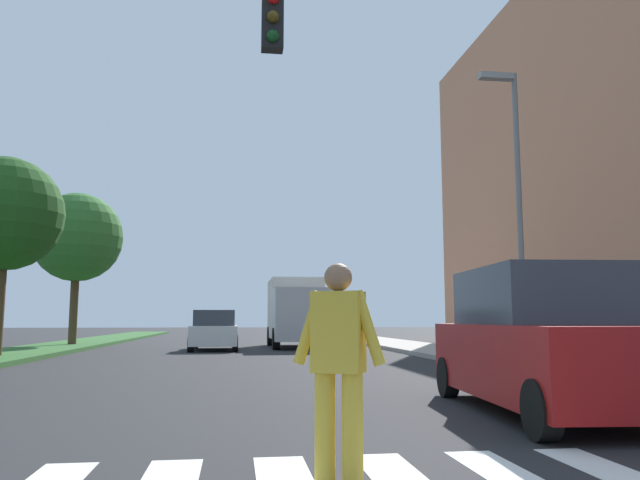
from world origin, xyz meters
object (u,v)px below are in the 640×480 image
tree_far (4,214)px  sedan_midblock (215,331)px  pedestrian_performer (338,362)px  suv_crossing (544,343)px  tree_distant (77,238)px  truck_box_delivery (296,311)px  street_lamp_right (515,188)px

tree_far → sedan_midblock: tree_far is taller
pedestrian_performer → suv_crossing: (3.39, 3.30, -0.00)m
tree_far → tree_distant: bearing=89.5°
pedestrian_performer → sedan_midblock: (-1.63, 21.31, -0.18)m
truck_box_delivery → street_lamp_right: bearing=-72.3°
tree_far → sedan_midblock: 9.33m
pedestrian_performer → suv_crossing: suv_crossing is taller
suv_crossing → truck_box_delivery: truck_box_delivery is taller
pedestrian_performer → sedan_midblock: pedestrian_performer is taller
tree_far → pedestrian_performer: size_ratio=3.69×
tree_distant → pedestrian_performer: size_ratio=4.05×
tree_distant → sedan_midblock: tree_distant is taller
tree_distant → tree_far: bearing=-90.5°
pedestrian_performer → sedan_midblock: size_ratio=0.41×
sedan_midblock → street_lamp_right: bearing=-55.1°
pedestrian_performer → sedan_midblock: 21.37m
sedan_midblock → truck_box_delivery: bearing=31.5°
suv_crossing → sedan_midblock: (-5.02, 18.00, -0.17)m
tree_far → street_lamp_right: 15.47m
suv_crossing → tree_distant: bearing=118.2°
tree_far → pedestrian_performer: 18.08m
truck_box_delivery → pedestrian_performer: bearing=-94.7°
sedan_midblock → tree_far: bearing=-139.4°
tree_far → street_lamp_right: (14.35, -5.77, 0.04)m
street_lamp_right → pedestrian_performer: bearing=-122.1°
street_lamp_right → suv_crossing: street_lamp_right is taller
tree_far → pedestrian_performer: bearing=-62.8°
tree_distant → suv_crossing: bearing=-61.8°
pedestrian_performer → street_lamp_right: bearing=57.9°
tree_distant → truck_box_delivery: 10.55m
pedestrian_performer → suv_crossing: bearing=44.3°
tree_far → sedan_midblock: (6.47, 5.55, -3.80)m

